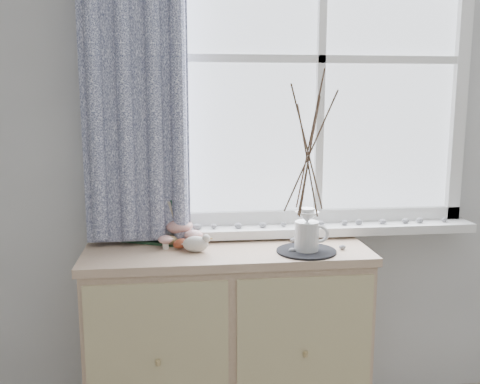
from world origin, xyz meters
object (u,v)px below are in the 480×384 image
(sideboard, at_px, (227,342))
(toadstool_cluster, at_px, (181,230))
(botanical_book, at_px, (152,221))
(twig_pitcher, at_px, (309,148))

(sideboard, distance_m, toadstool_cluster, 0.53)
(sideboard, xyz_separation_m, botanical_book, (-0.32, 0.12, 0.53))
(sideboard, height_order, toadstool_cluster, toadstool_cluster)
(botanical_book, height_order, toadstool_cluster, botanical_book)
(botanical_book, relative_size, toadstool_cluster, 1.53)
(sideboard, distance_m, twig_pitcher, 0.92)
(toadstool_cluster, bearing_deg, botanical_book, 164.49)
(twig_pitcher, bearing_deg, toadstool_cluster, 173.08)
(twig_pitcher, bearing_deg, botanical_book, 173.69)
(sideboard, bearing_deg, botanical_book, 159.94)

